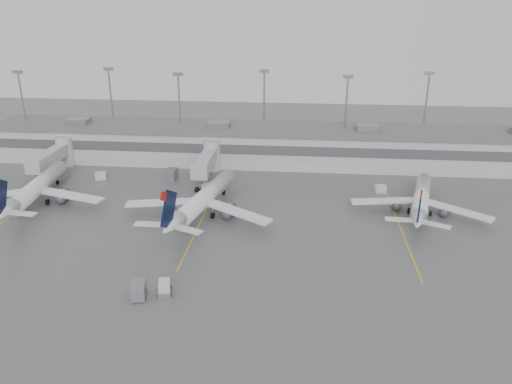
# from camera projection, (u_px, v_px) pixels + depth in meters

# --- Properties ---
(ground) EXTENTS (260.00, 260.00, 0.00)m
(ground) POSITION_uv_depth(u_px,v_px,m) (297.00, 293.00, 67.34)
(ground) COLOR #515254
(ground) RESTS_ON ground
(terminal) EXTENTS (152.00, 17.00, 9.45)m
(terminal) POSITION_uv_depth(u_px,v_px,m) (302.00, 145.00, 119.57)
(terminal) COLOR #A8A7A3
(terminal) RESTS_ON ground
(light_masts) EXTENTS (142.40, 8.00, 20.60)m
(light_masts) POSITION_uv_depth(u_px,v_px,m) (303.00, 108.00, 122.06)
(light_masts) COLOR gray
(light_masts) RESTS_ON ground
(jet_bridge_left) EXTENTS (4.00, 17.20, 7.00)m
(jet_bridge_left) POSITION_uv_depth(u_px,v_px,m) (57.00, 155.00, 113.31)
(jet_bridge_left) COLOR #A4A6A9
(jet_bridge_left) RESTS_ON ground
(jet_bridge_right) EXTENTS (4.00, 17.20, 7.00)m
(jet_bridge_right) POSITION_uv_depth(u_px,v_px,m) (209.00, 159.00, 110.16)
(jet_bridge_right) COLOR #A4A6A9
(jet_bridge_right) RESTS_ON ground
(stand_markings) EXTENTS (105.25, 40.00, 0.01)m
(stand_markings) POSITION_uv_depth(u_px,v_px,m) (299.00, 219.00, 89.59)
(stand_markings) COLOR yellow
(stand_markings) RESTS_ON ground
(jet_far_left) EXTENTS (27.67, 31.14, 10.08)m
(jet_far_left) POSITION_uv_depth(u_px,v_px,m) (35.00, 188.00, 95.33)
(jet_far_left) COLOR silver
(jet_far_left) RESTS_ON ground
(jet_mid_left) EXTENTS (27.44, 31.07, 10.17)m
(jet_mid_left) POSITION_uv_depth(u_px,v_px,m) (202.00, 200.00, 89.96)
(jet_mid_left) COLOR silver
(jet_mid_left) RESTS_ON ground
(jet_mid_right) EXTENTS (24.23, 27.52, 9.08)m
(jet_mid_right) POSITION_uv_depth(u_px,v_px,m) (421.00, 199.00, 91.08)
(jet_mid_right) COLOR silver
(jet_mid_right) RESTS_ON ground
(baggage_tug) EXTENTS (2.34, 3.08, 1.78)m
(baggage_tug) POSITION_uv_depth(u_px,v_px,m) (165.00, 289.00, 67.01)
(baggage_tug) COLOR silver
(baggage_tug) RESTS_ON ground
(baggage_cart) EXTENTS (2.49, 3.49, 2.03)m
(baggage_cart) POSITION_uv_depth(u_px,v_px,m) (138.00, 290.00, 66.06)
(baggage_cart) COLOR slate
(baggage_cart) RESTS_ON ground
(gse_uld_a) EXTENTS (2.67, 2.28, 1.60)m
(gse_uld_a) POSITION_uv_depth(u_px,v_px,m) (101.00, 176.00, 109.12)
(gse_uld_a) COLOR silver
(gse_uld_a) RESTS_ON ground
(gse_uld_b) EXTENTS (2.78, 2.11, 1.78)m
(gse_uld_b) POSITION_uv_depth(u_px,v_px,m) (209.00, 188.00, 101.97)
(gse_uld_b) COLOR silver
(gse_uld_b) RESTS_ON ground
(gse_uld_c) EXTENTS (2.42, 1.88, 1.53)m
(gse_uld_c) POSITION_uv_depth(u_px,v_px,m) (380.00, 189.00, 101.75)
(gse_uld_c) COLOR silver
(gse_uld_c) RESTS_ON ground
(gse_loader) EXTENTS (2.38, 3.69, 2.26)m
(gse_loader) POSITION_uv_depth(u_px,v_px,m) (171.00, 175.00, 108.87)
(gse_loader) COLOR slate
(gse_loader) RESTS_ON ground
(cone_a) EXTENTS (0.40, 0.40, 0.64)m
(cone_a) POSITION_uv_depth(u_px,v_px,m) (19.00, 190.00, 102.52)
(cone_a) COLOR #F66005
(cone_a) RESTS_ON ground
(cone_b) EXTENTS (0.46, 0.46, 0.73)m
(cone_b) POSITION_uv_depth(u_px,v_px,m) (216.00, 188.00, 103.19)
(cone_b) COLOR #F66005
(cone_b) RESTS_ON ground
(cone_c) EXTENTS (0.46, 0.46, 0.73)m
(cone_c) POSITION_uv_depth(u_px,v_px,m) (396.00, 199.00, 97.87)
(cone_c) COLOR #F66005
(cone_c) RESTS_ON ground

